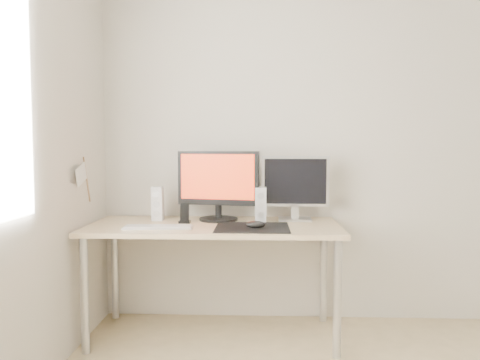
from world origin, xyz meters
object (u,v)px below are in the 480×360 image
object	(u,v)px
speaker_left	(158,204)
speaker_right	(261,205)
mouse	(256,224)
main_monitor	(218,183)
desk	(214,236)
second_monitor	(295,185)
phone_dock	(185,217)
keyboard	(158,227)

from	to	relation	value
speaker_left	speaker_right	xyz separation A→B (m)	(0.69, -0.03, 0.00)
mouse	main_monitor	size ratio (longest dim) A/B	0.22
mouse	main_monitor	xyz separation A→B (m)	(-0.25, 0.30, 0.23)
desk	speaker_right	size ratio (longest dim) A/B	7.00
speaker_right	speaker_left	bearing A→B (deg)	177.46
mouse	speaker_left	bearing A→B (deg)	156.34
second_monitor	speaker_right	xyz separation A→B (m)	(-0.23, -0.07, -0.13)
phone_dock	main_monitor	bearing A→B (deg)	28.13
speaker_left	mouse	bearing A→B (deg)	-23.66
desk	main_monitor	xyz separation A→B (m)	(0.01, 0.16, 0.33)
mouse	speaker_right	distance (m)	0.28
second_monitor	speaker_right	bearing A→B (deg)	-163.22
second_monitor	phone_dock	size ratio (longest dim) A/B	3.42
keyboard	second_monitor	bearing A→B (deg)	21.76
speaker_left	keyboard	size ratio (longest dim) A/B	0.54
phone_dock	keyboard	bearing A→B (deg)	-122.70
desk	speaker_right	bearing A→B (deg)	20.79
speaker_right	phone_dock	bearing A→B (deg)	-172.01
mouse	desk	bearing A→B (deg)	151.39
keyboard	phone_dock	xyz separation A→B (m)	(0.13, 0.20, 0.03)
mouse	second_monitor	distance (m)	0.47
mouse	keyboard	world-z (taller)	mouse
keyboard	phone_dock	size ratio (longest dim) A/B	3.23
second_monitor	keyboard	world-z (taller)	second_monitor
main_monitor	speaker_right	xyz separation A→B (m)	(0.28, -0.04, -0.14)
second_monitor	phone_dock	bearing A→B (deg)	-169.15
keyboard	main_monitor	bearing A→B (deg)	42.81
keyboard	phone_dock	bearing A→B (deg)	57.30
speaker_left	speaker_right	distance (m)	0.69
main_monitor	phone_dock	bearing A→B (deg)	-151.87
second_monitor	speaker_left	bearing A→B (deg)	-177.58
desk	second_monitor	bearing A→B (deg)	19.06
speaker_left	phone_dock	size ratio (longest dim) A/B	1.73
desk	phone_dock	size ratio (longest dim) A/B	12.14
keyboard	phone_dock	world-z (taller)	phone_dock
speaker_left	keyboard	xyz separation A→B (m)	(0.07, -0.30, -0.11)
speaker_right	phone_dock	xyz separation A→B (m)	(-0.49, -0.07, -0.07)
mouse	desk	distance (m)	0.32
main_monitor	keyboard	distance (m)	0.52
desk	speaker_left	world-z (taller)	speaker_left
mouse	second_monitor	world-z (taller)	second_monitor
keyboard	speaker_left	bearing A→B (deg)	102.59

